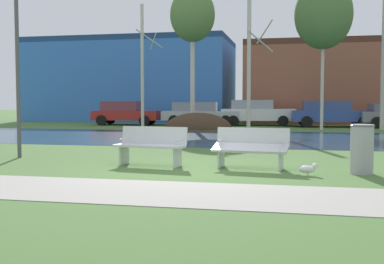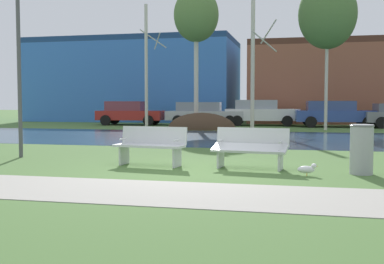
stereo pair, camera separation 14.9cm
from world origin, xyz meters
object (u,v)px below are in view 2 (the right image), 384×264
parked_van_nearest_red (129,113)px  trash_bin (362,148)px  parked_wagon_fourth_blue (335,113)px  bench_right (250,147)px  streetlamp (18,3)px  seagull (307,169)px  parked_sedan_second_silver (203,113)px  parked_hatch_third_white (261,112)px  bench_left (151,145)px

parked_van_nearest_red → trash_bin: bearing=-57.6°
parked_van_nearest_red → parked_wagon_fourth_blue: parked_wagon_fourth_blue is taller
bench_right → streetlamp: (-6.01, 0.78, 3.47)m
seagull → parked_van_nearest_red: (-10.60, 18.79, 0.65)m
bench_right → seagull: bearing=-33.1°
trash_bin → parked_sedan_second_silver: bearing=110.3°
seagull → parked_van_nearest_red: 21.58m
trash_bin → parked_hatch_third_white: bearing=100.3°
bench_left → streetlamp: bearing=168.2°
parked_sedan_second_silver → parked_hatch_third_white: parked_hatch_third_white is taller
parked_wagon_fourth_blue → parked_sedan_second_silver: bearing=176.7°
parked_hatch_third_white → parked_wagon_fourth_blue: parked_hatch_third_white is taller
streetlamp → seagull: bearing=-12.2°
seagull → parked_wagon_fourth_blue: size_ratio=0.08×
seagull → parked_sedan_second_silver: 20.34m
seagull → streetlamp: (-7.19, 1.55, 3.81)m
streetlamp → parked_wagon_fourth_blue: bearing=62.6°
streetlamp → parked_sedan_second_silver: size_ratio=1.23×
parked_van_nearest_red → seagull: bearing=-60.6°
parked_sedan_second_silver → parked_wagon_fourth_blue: size_ratio=1.02×
trash_bin → streetlamp: streetlamp is taller
bench_right → trash_bin: (2.22, -0.32, 0.04)m
parked_van_nearest_red → parked_hatch_third_white: size_ratio=0.92×
streetlamp → bench_left: bearing=-11.8°
bench_left → parked_sedan_second_silver: parked_sedan_second_silver is taller
parked_sedan_second_silver → parked_wagon_fourth_blue: (7.81, -0.45, 0.03)m
streetlamp → parked_sedan_second_silver: (1.21, 17.88, -3.18)m
bench_left → parked_sedan_second_silver: size_ratio=0.34×
streetlamp → parked_hatch_third_white: 19.13m
seagull → bench_left: bearing=167.3°
bench_right → parked_sedan_second_silver: size_ratio=0.34×
seagull → trash_bin: bearing=23.4°
bench_right → bench_left: bearing=180.0°
bench_left → bench_right: size_ratio=1.00×
streetlamp → parked_hatch_third_white: bearing=75.5°
bench_left → seagull: bearing=-12.7°
seagull → parked_wagon_fourth_blue: parked_wagon_fourth_blue is taller
trash_bin → parked_sedan_second_silver: size_ratio=0.20×
bench_right → trash_bin: size_ratio=1.68×
trash_bin → parked_wagon_fourth_blue: 18.55m
bench_right → parked_wagon_fourth_blue: 18.47m
parked_van_nearest_red → parked_sedan_second_silver: 4.67m
bench_left → bench_right: (2.24, 0.00, 0.00)m
bench_right → parked_hatch_third_white: bearing=93.9°
bench_right → parked_wagon_fourth_blue: parked_wagon_fourth_blue is taller
bench_right → streetlamp: size_ratio=0.28×
bench_right → parked_hatch_third_white: parked_hatch_third_white is taller
trash_bin → parked_van_nearest_red: 21.72m
bench_left → streetlamp: streetlamp is taller
trash_bin → parked_hatch_third_white: parked_hatch_third_white is taller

